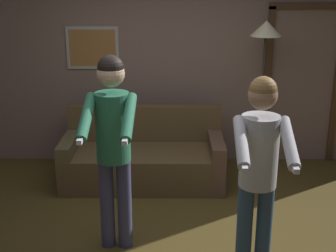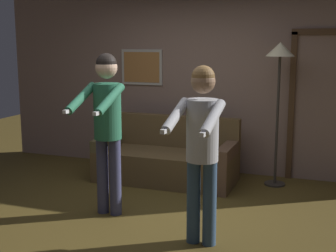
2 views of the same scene
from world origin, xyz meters
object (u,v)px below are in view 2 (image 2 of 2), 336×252
(person_standing_left, at_px, (107,118))
(person_standing_right, at_px, (202,139))
(torchiere_lamp, at_px, (280,64))
(couch, at_px, (167,161))

(person_standing_left, relative_size, person_standing_right, 1.05)
(person_standing_left, height_order, person_standing_right, person_standing_left)
(torchiere_lamp, bearing_deg, couch, -168.29)
(couch, bearing_deg, person_standing_left, -96.63)
(couch, height_order, person_standing_left, person_standing_left)
(torchiere_lamp, height_order, person_standing_left, torchiere_lamp)
(torchiere_lamp, relative_size, person_standing_left, 1.06)
(torchiere_lamp, height_order, person_standing_right, torchiere_lamp)
(couch, relative_size, person_standing_right, 1.12)
(couch, relative_size, torchiere_lamp, 1.00)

